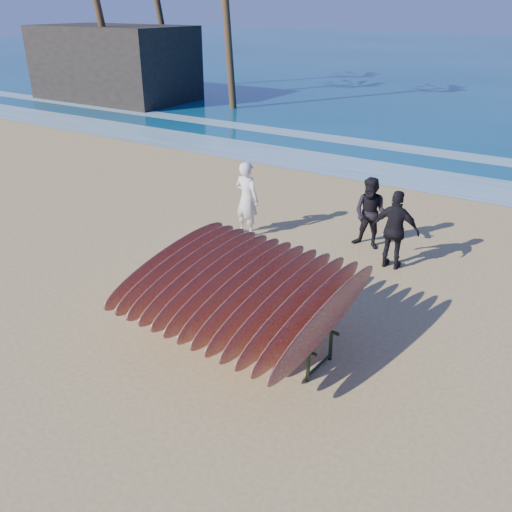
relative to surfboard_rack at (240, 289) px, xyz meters
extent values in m
plane|color=tan|center=(-0.38, 0.25, -0.90)|extent=(120.00, 120.00, 0.00)
plane|color=white|center=(-0.38, 10.25, -0.89)|extent=(160.00, 160.00, 0.00)
plane|color=white|center=(-0.38, 13.75, -0.89)|extent=(160.00, 160.00, 0.00)
cylinder|color=black|center=(-1.50, -0.23, -0.65)|extent=(0.06, 0.06, 0.50)
cylinder|color=black|center=(1.46, -0.42, -0.65)|extent=(0.06, 0.06, 0.50)
cylinder|color=black|center=(-1.46, 0.42, -0.65)|extent=(0.06, 0.06, 0.50)
cylinder|color=black|center=(1.50, 0.23, -0.65)|extent=(0.06, 0.06, 0.50)
cylinder|color=black|center=(-0.02, -0.32, -0.40)|extent=(3.20, 0.27, 0.06)
cylinder|color=black|center=(0.02, 0.32, -0.40)|extent=(3.20, 0.27, 0.06)
cylinder|color=black|center=(-1.48, 0.10, -0.82)|extent=(0.09, 0.65, 0.04)
cylinder|color=black|center=(1.48, -0.10, -0.82)|extent=(0.09, 0.65, 0.04)
ellipsoid|color=#720A08|center=(-1.55, 0.10, 0.01)|extent=(0.28, 3.00, 1.06)
ellipsoid|color=#720A08|center=(-1.29, 0.09, 0.01)|extent=(0.28, 3.00, 1.06)
ellipsoid|color=#720A08|center=(-1.03, 0.07, 0.01)|extent=(0.28, 3.00, 1.06)
ellipsoid|color=#720A08|center=(-0.77, 0.05, 0.01)|extent=(0.28, 3.00, 1.06)
ellipsoid|color=#720A08|center=(-0.52, 0.03, 0.01)|extent=(0.28, 3.00, 1.06)
ellipsoid|color=#720A08|center=(-0.26, 0.02, 0.01)|extent=(0.28, 3.00, 1.06)
ellipsoid|color=#720A08|center=(0.00, 0.00, 0.01)|extent=(0.28, 3.00, 1.06)
ellipsoid|color=#720A08|center=(0.26, -0.02, 0.01)|extent=(0.28, 3.00, 1.06)
ellipsoid|color=#720A08|center=(0.52, -0.03, 0.01)|extent=(0.28, 3.00, 1.06)
ellipsoid|color=#720A08|center=(0.77, -0.05, 0.01)|extent=(0.28, 3.00, 1.06)
ellipsoid|color=#720A08|center=(1.03, -0.07, 0.01)|extent=(0.28, 3.00, 1.06)
ellipsoid|color=#720A08|center=(1.29, -0.09, 0.01)|extent=(0.28, 3.00, 1.06)
ellipsoid|color=#720A08|center=(1.55, -0.10, 0.01)|extent=(0.28, 3.00, 1.06)
imported|color=white|center=(-2.32, 3.69, -0.03)|extent=(0.69, 0.50, 1.74)
imported|color=black|center=(0.37, 4.51, -0.10)|extent=(0.79, 0.62, 1.59)
imported|color=black|center=(1.17, 3.82, -0.08)|extent=(0.99, 0.46, 1.64)
cube|color=#2D2823|center=(-19.43, 16.21, 1.03)|extent=(8.66, 4.81, 3.85)
cylinder|color=brown|center=(-18.37, 14.47, 4.09)|extent=(0.36, 2.00, 9.89)
cylinder|color=brown|center=(-12.18, 16.80, 3.68)|extent=(0.36, 1.24, 9.16)
cylinder|color=brown|center=(-19.58, 20.32, 3.70)|extent=(0.36, 2.08, 9.10)
camera|label=1|loc=(4.24, -6.14, 4.07)|focal=38.00mm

